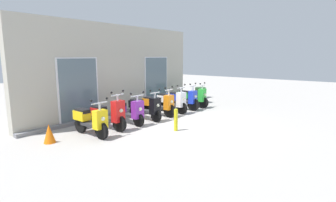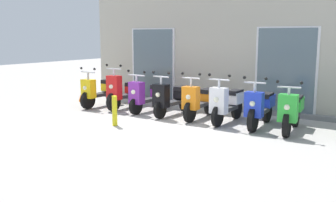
# 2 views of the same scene
# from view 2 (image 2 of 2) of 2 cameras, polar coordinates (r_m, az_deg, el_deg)

# --- Properties ---
(ground_plane) EXTENTS (40.00, 40.00, 0.00)m
(ground_plane) POSITION_cam_2_polar(r_m,az_deg,el_deg) (8.85, -2.12, -3.86)
(ground_plane) COLOR #A8A39E
(storefront_facade) EXTENTS (8.67, 0.50, 3.57)m
(storefront_facade) POSITION_cam_2_polar(r_m,az_deg,el_deg) (11.26, 7.00, 7.81)
(storefront_facade) COLOR #B2AD9E
(storefront_facade) RESTS_ON ground_plane
(scooter_yellow) EXTENTS (0.59, 1.55, 1.19)m
(scooter_yellow) POSITION_cam_2_polar(r_m,az_deg,el_deg) (11.52, -9.98, 1.57)
(scooter_yellow) COLOR black
(scooter_yellow) RESTS_ON ground_plane
(scooter_red) EXTENTS (0.55, 1.59, 1.30)m
(scooter_red) POSITION_cam_2_polar(r_m,az_deg,el_deg) (11.11, -6.49, 1.42)
(scooter_red) COLOR black
(scooter_red) RESTS_ON ground_plane
(scooter_purple) EXTENTS (0.62, 1.60, 1.18)m
(scooter_purple) POSITION_cam_2_polar(r_m,az_deg,el_deg) (10.59, -2.85, 0.92)
(scooter_purple) COLOR black
(scooter_purple) RESTS_ON ground_plane
(scooter_black) EXTENTS (0.54, 1.60, 1.19)m
(scooter_black) POSITION_cam_2_polar(r_m,az_deg,el_deg) (10.08, 0.69, 0.59)
(scooter_black) COLOR black
(scooter_black) RESTS_ON ground_plane
(scooter_orange) EXTENTS (0.53, 1.64, 1.21)m
(scooter_orange) POSITION_cam_2_polar(r_m,az_deg,el_deg) (9.71, 4.78, 0.12)
(scooter_orange) COLOR black
(scooter_orange) RESTS_ON ground_plane
(scooter_white) EXTENTS (0.57, 1.55, 1.22)m
(scooter_white) POSITION_cam_2_polar(r_m,az_deg,el_deg) (9.28, 8.78, -0.21)
(scooter_white) COLOR black
(scooter_white) RESTS_ON ground_plane
(scooter_blue) EXTENTS (0.54, 1.68, 1.21)m
(scooter_blue) POSITION_cam_2_polar(r_m,az_deg,el_deg) (9.03, 13.55, -0.85)
(scooter_blue) COLOR black
(scooter_blue) RESTS_ON ground_plane
(scooter_green) EXTENTS (0.54, 1.60, 1.17)m
(scooter_green) POSITION_cam_2_polar(r_m,az_deg,el_deg) (8.75, 17.87, -1.33)
(scooter_green) COLOR black
(scooter_green) RESTS_ON ground_plane
(traffic_cone) EXTENTS (0.32, 0.32, 0.52)m
(traffic_cone) POSITION_cam_2_polar(r_m,az_deg,el_deg) (12.56, -12.40, 1.14)
(traffic_cone) COLOR orange
(traffic_cone) RESTS_ON ground_plane
(curb_bollard) EXTENTS (0.12, 0.12, 0.70)m
(curb_bollard) POSITION_cam_2_polar(r_m,az_deg,el_deg) (9.00, -7.90, -1.44)
(curb_bollard) COLOR yellow
(curb_bollard) RESTS_ON ground_plane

